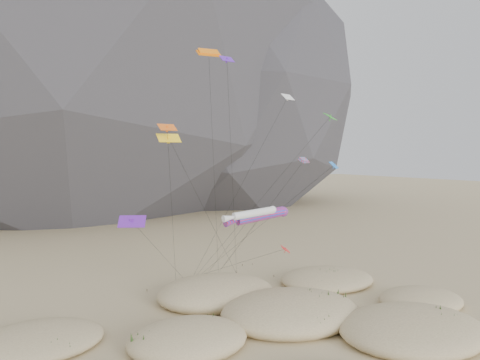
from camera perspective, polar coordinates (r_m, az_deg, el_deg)
name	(u,v)px	position (r m, az deg, el deg)	size (l,w,h in m)	color
ground	(314,341)	(45.50, 8.97, -18.77)	(500.00, 500.00, 0.00)	#CCB789
dunes	(268,326)	(46.40, 3.46, -17.37)	(49.24, 35.11, 3.66)	#CCB789
dune_grass	(291,321)	(47.34, 6.18, -16.74)	(41.67, 28.63, 1.52)	black
kite_stakes	(214,277)	(65.52, -3.14, -11.68)	(18.70, 7.67, 0.30)	#3F2D1E
rainbow_tube_kite	(259,216)	(50.27, 2.30, -4.42)	(9.30, 17.76, 11.21)	red
white_tube_kite	(251,214)	(48.55, 1.39, -4.14)	(6.60, 14.74, 11.45)	silver
orange_parafoil	(209,55)	(56.84, -3.82, 14.92)	(6.55, 7.33, 29.37)	orange
multi_parafoil	(302,163)	(56.17, 7.59, 2.12)	(2.52, 17.43, 16.61)	red
delta_kites	(240,157)	(51.01, 0.06, 2.84)	(28.70, 16.93, 27.62)	silver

